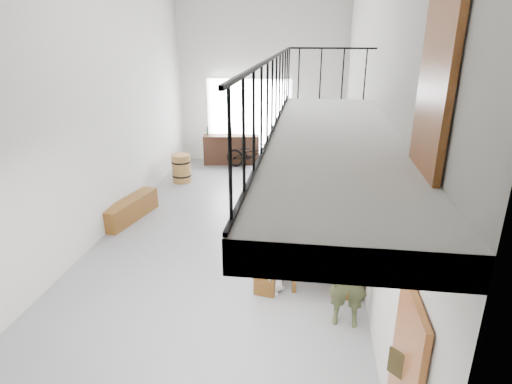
# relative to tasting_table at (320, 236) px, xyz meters

# --- Properties ---
(floor) EXTENTS (12.00, 12.00, 0.00)m
(floor) POSITION_rel_tasting_table_xyz_m (-1.97, 0.99, -0.71)
(floor) COLOR slate
(floor) RESTS_ON ground
(room_walls) EXTENTS (12.00, 12.00, 12.00)m
(room_walls) POSITION_rel_tasting_table_xyz_m (-1.97, 0.99, 2.85)
(room_walls) COLOR silver
(room_walls) RESTS_ON ground
(gateway_portal) EXTENTS (2.80, 0.08, 2.80)m
(gateway_portal) POSITION_rel_tasting_table_xyz_m (-2.37, 6.93, 0.69)
(gateway_portal) COLOR white
(gateway_portal) RESTS_ON ground
(right_wall_decor) EXTENTS (0.07, 8.28, 5.07)m
(right_wall_decor) POSITION_rel_tasting_table_xyz_m (0.73, -0.88, 1.04)
(right_wall_decor) COLOR brown
(right_wall_decor) RESTS_ON ground
(balcony) EXTENTS (1.52, 5.62, 4.00)m
(balcony) POSITION_rel_tasting_table_xyz_m (0.01, -2.14, 2.26)
(balcony) COLOR silver
(balcony) RESTS_ON ground
(tasting_table) EXTENTS (1.00, 2.05, 0.79)m
(tasting_table) POSITION_rel_tasting_table_xyz_m (0.00, 0.00, 0.00)
(tasting_table) COLOR brown
(tasting_table) RESTS_ON ground
(bench_inner) EXTENTS (0.80, 2.28, 0.52)m
(bench_inner) POSITION_rel_tasting_table_xyz_m (-0.71, 0.08, -0.45)
(bench_inner) COLOR brown
(bench_inner) RESTS_ON ground
(bench_wall) EXTENTS (0.30, 1.98, 0.45)m
(bench_wall) POSITION_rel_tasting_table_xyz_m (0.60, 0.04, -0.48)
(bench_wall) COLOR brown
(bench_wall) RESTS_ON ground
(tableware) EXTENTS (0.51, 1.21, 0.35)m
(tableware) POSITION_rel_tasting_table_xyz_m (0.00, -0.15, 0.23)
(tableware) COLOR black
(tableware) RESTS_ON tasting_table
(side_bench) EXTENTS (0.75, 1.85, 0.51)m
(side_bench) POSITION_rel_tasting_table_xyz_m (-4.47, 1.75, -0.45)
(side_bench) COLOR brown
(side_bench) RESTS_ON ground
(oak_barrel) EXTENTS (0.57, 0.57, 0.84)m
(oak_barrel) POSITION_rel_tasting_table_xyz_m (-4.06, 4.57, -0.29)
(oak_barrel) COLOR #9A6834
(oak_barrel) RESTS_ON ground
(serving_counter) EXTENTS (1.92, 0.83, 0.98)m
(serving_counter) POSITION_rel_tasting_table_xyz_m (-2.94, 6.64, -0.21)
(serving_counter) COLOR #331C11
(serving_counter) RESTS_ON ground
(counter_bottles) EXTENTS (1.61, 0.30, 0.28)m
(counter_bottles) POSITION_rel_tasting_table_xyz_m (-2.94, 6.65, 0.42)
(counter_bottles) COLOR black
(counter_bottles) RESTS_ON serving_counter
(guest_left_a) EXTENTS (0.55, 0.65, 1.13)m
(guest_left_a) POSITION_rel_tasting_table_xyz_m (-0.79, -0.81, -0.14)
(guest_left_a) COLOR white
(guest_left_a) RESTS_ON ground
(guest_left_b) EXTENTS (0.42, 0.49, 1.15)m
(guest_left_b) POSITION_rel_tasting_table_xyz_m (-0.79, -0.15, -0.13)
(guest_left_b) COLOR #25647E
(guest_left_b) RESTS_ON ground
(guest_left_c) EXTENTS (0.65, 0.73, 1.24)m
(guest_left_c) POSITION_rel_tasting_table_xyz_m (-0.67, 0.50, -0.09)
(guest_left_c) COLOR white
(guest_left_c) RESTS_ON ground
(guest_left_d) EXTENTS (0.58, 0.91, 1.33)m
(guest_left_d) POSITION_rel_tasting_table_xyz_m (-0.83, 0.95, -0.04)
(guest_left_d) COLOR #25647E
(guest_left_d) RESTS_ON ground
(guest_right_a) EXTENTS (0.45, 0.68, 1.07)m
(guest_right_a) POSITION_rel_tasting_table_xyz_m (0.64, -0.56, -0.17)
(guest_right_a) COLOR #BA2035
(guest_right_a) RESTS_ON ground
(guest_right_b) EXTENTS (0.62, 1.22, 1.26)m
(guest_right_b) POSITION_rel_tasting_table_xyz_m (0.50, 0.00, -0.08)
(guest_right_b) COLOR black
(guest_right_b) RESTS_ON ground
(guest_right_c) EXTENTS (0.54, 0.70, 1.27)m
(guest_right_c) POSITION_rel_tasting_table_xyz_m (0.55, 0.79, -0.07)
(guest_right_c) COLOR white
(guest_right_c) RESTS_ON ground
(host_standing) EXTENTS (0.61, 0.42, 1.61)m
(host_standing) POSITION_rel_tasting_table_xyz_m (0.42, -1.54, 0.10)
(host_standing) COLOR #444929
(host_standing) RESTS_ON ground
(potted_plant) EXTENTS (0.41, 0.37, 0.38)m
(potted_plant) POSITION_rel_tasting_table_xyz_m (0.48, 1.41, -0.52)
(potted_plant) COLOR #1D4818
(potted_plant) RESTS_ON ground
(bicycle_near) EXTENTS (1.83, 0.93, 0.92)m
(bicycle_near) POSITION_rel_tasting_table_xyz_m (-2.18, 6.18, -0.25)
(bicycle_near) COLOR black
(bicycle_near) RESTS_ON ground
(bicycle_far) EXTENTS (1.72, 0.79, 1.00)m
(bicycle_far) POSITION_rel_tasting_table_xyz_m (-0.37, 6.16, -0.21)
(bicycle_far) COLOR black
(bicycle_far) RESTS_ON ground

